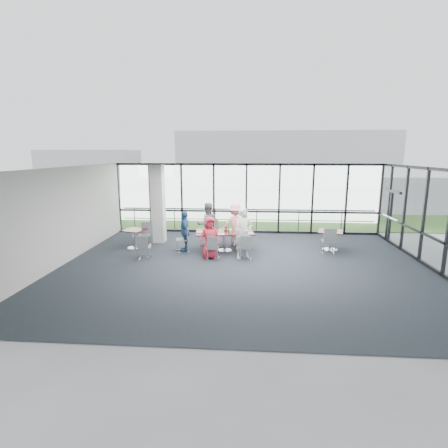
# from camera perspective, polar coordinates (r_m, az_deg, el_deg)

# --- Properties ---
(floor) EXTENTS (12.00, 10.00, 0.02)m
(floor) POSITION_cam_1_polar(r_m,az_deg,el_deg) (11.57, 3.25, -6.94)
(floor) COLOR #21272F
(floor) RESTS_ON ground
(ceiling) EXTENTS (12.00, 10.00, 0.04)m
(ceiling) POSITION_cam_1_polar(r_m,az_deg,el_deg) (10.99, 3.44, 9.16)
(ceiling) COLOR white
(ceiling) RESTS_ON ground
(wall_left) EXTENTS (0.10, 10.00, 3.20)m
(wall_left) POSITION_cam_1_polar(r_m,az_deg,el_deg) (12.76, -24.72, 1.21)
(wall_left) COLOR silver
(wall_left) RESTS_ON ground
(wall_front) EXTENTS (12.00, 0.10, 3.20)m
(wall_front) POSITION_cam_1_polar(r_m,az_deg,el_deg) (6.32, 2.52, -7.37)
(wall_front) COLOR silver
(wall_front) RESTS_ON ground
(curtain_wall_back) EXTENTS (12.00, 0.10, 3.20)m
(curtain_wall_back) POSITION_cam_1_polar(r_m,az_deg,el_deg) (16.11, 3.66, 4.17)
(curtain_wall_back) COLOR white
(curtain_wall_back) RESTS_ON ground
(curtain_wall_right) EXTENTS (0.10, 10.00, 3.20)m
(curtain_wall_right) POSITION_cam_1_polar(r_m,az_deg,el_deg) (12.59, 31.78, 0.42)
(curtain_wall_right) COLOR white
(curtain_wall_right) RESTS_ON ground
(exit_door) EXTENTS (0.12, 1.60, 2.10)m
(exit_door) POSITION_cam_1_polar(r_m,az_deg,el_deg) (16.05, 25.53, 1.06)
(exit_door) COLOR black
(exit_door) RESTS_ON ground
(structural_column) EXTENTS (0.50, 0.50, 3.20)m
(structural_column) POSITION_cam_1_polar(r_m,az_deg,el_deg) (14.62, -10.72, 3.25)
(structural_column) COLOR silver
(structural_column) RESTS_ON ground
(apron) EXTENTS (80.00, 70.00, 0.02)m
(apron) POSITION_cam_1_polar(r_m,az_deg,el_deg) (21.29, 3.77, 1.55)
(apron) COLOR slate
(apron) RESTS_ON ground
(grass_strip) EXTENTS (80.00, 5.00, 0.01)m
(grass_strip) POSITION_cam_1_polar(r_m,az_deg,el_deg) (19.32, 3.71, 0.62)
(grass_strip) COLOR #31531F
(grass_strip) RESTS_ON ground
(hangar_main) EXTENTS (24.00, 10.00, 6.00)m
(hangar_main) POSITION_cam_1_polar(r_m,az_deg,el_deg) (43.15, 9.54, 10.46)
(hangar_main) COLOR silver
(hangar_main) RESTS_ON ground
(hangar_aux) EXTENTS (10.00, 6.00, 4.00)m
(hangar_aux) POSITION_cam_1_polar(r_m,az_deg,el_deg) (43.04, -20.93, 8.54)
(hangar_aux) COLOR silver
(hangar_aux) RESTS_ON ground
(guard_rail) EXTENTS (12.00, 0.06, 0.06)m
(guard_rail) POSITION_cam_1_polar(r_m,az_deg,el_deg) (16.87, 3.63, 0.72)
(guard_rail) COLOR #2D2D33
(guard_rail) RESTS_ON ground
(main_table) EXTENTS (2.26, 1.45, 0.75)m
(main_table) POSITION_cam_1_polar(r_m,az_deg,el_deg) (13.16, 0.10, -1.70)
(main_table) COLOR #381107
(main_table) RESTS_ON ground
(side_table_left) EXTENTS (0.98, 0.98, 0.75)m
(side_table_left) POSITION_cam_1_polar(r_m,az_deg,el_deg) (13.95, -14.48, -1.41)
(side_table_left) COLOR #381107
(side_table_left) RESTS_ON ground
(side_table_right) EXTENTS (1.07, 1.07, 0.75)m
(side_table_right) POSITION_cam_1_polar(r_m,az_deg,el_deg) (13.87, 17.00, -1.55)
(side_table_right) COLOR #381107
(side_table_right) RESTS_ON ground
(diner_near_left) EXTENTS (0.85, 0.70, 1.49)m
(diner_near_left) POSITION_cam_1_polar(r_m,az_deg,el_deg) (12.22, -2.35, -2.25)
(diner_near_left) COLOR #D62E43
(diner_near_left) RESTS_ON ground
(diner_near_right) EXTENTS (0.79, 0.69, 1.80)m
(diner_near_right) POSITION_cam_1_polar(r_m,az_deg,el_deg) (12.21, 3.21, -1.51)
(diner_near_right) COLOR white
(diner_near_right) RESTS_ON ground
(diner_far_left) EXTENTS (0.97, 0.78, 1.73)m
(diner_far_left) POSITION_cam_1_polar(r_m,az_deg,el_deg) (13.89, -2.73, -0.06)
(diner_far_left) COLOR slate
(diner_far_left) RESTS_ON ground
(diner_far_right) EXTENTS (1.13, 0.65, 1.67)m
(diner_far_right) POSITION_cam_1_polar(r_m,az_deg,el_deg) (14.01, 1.86, -0.08)
(diner_far_right) COLOR pink
(diner_far_right) RESTS_ON ground
(diner_end) EXTENTS (0.65, 0.98, 1.54)m
(diner_end) POSITION_cam_1_polar(r_m,az_deg,el_deg) (13.18, -6.41, -1.17)
(diner_end) COLOR #2C578D
(diner_end) RESTS_ON ground
(chair_main_nl) EXTENTS (0.45, 0.45, 0.83)m
(chair_main_nl) POSITION_cam_1_polar(r_m,az_deg,el_deg) (12.17, -1.88, -3.90)
(chair_main_nl) COLOR slate
(chair_main_nl) RESTS_ON ground
(chair_main_nr) EXTENTS (0.46, 0.46, 0.86)m
(chair_main_nr) POSITION_cam_1_polar(r_m,az_deg,el_deg) (12.18, 3.58, -3.83)
(chair_main_nr) COLOR slate
(chair_main_nr) RESTS_ON ground
(chair_main_fl) EXTENTS (0.50, 0.50, 0.98)m
(chair_main_fl) POSITION_cam_1_polar(r_m,az_deg,el_deg) (14.18, -1.90, -1.36)
(chair_main_fl) COLOR slate
(chair_main_fl) RESTS_ON ground
(chair_main_fr) EXTENTS (0.57, 0.57, 0.92)m
(chair_main_fr) POSITION_cam_1_polar(r_m,az_deg,el_deg) (14.23, 2.30, -1.44)
(chair_main_fr) COLOR slate
(chair_main_fr) RESTS_ON ground
(chair_main_end) EXTENTS (0.55, 0.55, 0.93)m
(chair_main_end) POSITION_cam_1_polar(r_m,az_deg,el_deg) (13.19, -6.83, -2.55)
(chair_main_end) COLOR slate
(chair_main_end) RESTS_ON ground
(chair_spare_la) EXTENTS (0.46, 0.46, 0.83)m
(chair_spare_la) POSITION_cam_1_polar(r_m,az_deg,el_deg) (12.54, -12.82, -3.72)
(chair_spare_la) COLOR slate
(chair_spare_la) RESTS_ON ground
(chair_spare_lb) EXTENTS (0.55, 0.55, 0.92)m
(chair_spare_lb) POSITION_cam_1_polar(r_m,az_deg,el_deg) (14.19, -12.85, -1.77)
(chair_spare_lb) COLOR slate
(chair_spare_lb) RESTS_ON ground
(chair_spare_r) EXTENTS (0.48, 0.48, 0.96)m
(chair_spare_r) POSITION_cam_1_polar(r_m,az_deg,el_deg) (13.40, 16.70, -2.66)
(chair_spare_r) COLOR slate
(chair_spare_r) RESTS_ON ground
(plate_nl) EXTENTS (0.24, 0.24, 0.01)m
(plate_nl) POSITION_cam_1_polar(r_m,az_deg,el_deg) (12.74, -2.50, -1.61)
(plate_nl) COLOR white
(plate_nl) RESTS_ON main_table
(plate_nr) EXTENTS (0.28, 0.28, 0.01)m
(plate_nr) POSITION_cam_1_polar(r_m,az_deg,el_deg) (12.87, 3.04, -1.48)
(plate_nr) COLOR white
(plate_nr) RESTS_ON main_table
(plate_fl) EXTENTS (0.26, 0.26, 0.01)m
(plate_fl) POSITION_cam_1_polar(r_m,az_deg,el_deg) (13.50, -2.34, -0.86)
(plate_fl) COLOR white
(plate_fl) RESTS_ON main_table
(plate_fr) EXTENTS (0.27, 0.27, 0.01)m
(plate_fr) POSITION_cam_1_polar(r_m,az_deg,el_deg) (13.53, 2.39, -0.84)
(plate_fr) COLOR white
(plate_fr) RESTS_ON main_table
(plate_end) EXTENTS (0.28, 0.28, 0.01)m
(plate_end) POSITION_cam_1_polar(r_m,az_deg,el_deg) (13.07, -3.90, -1.30)
(plate_end) COLOR white
(plate_end) RESTS_ON main_table
(tumbler_a) EXTENTS (0.07, 0.07, 0.13)m
(tumbler_a) POSITION_cam_1_polar(r_m,az_deg,el_deg) (12.87, -1.17, -1.20)
(tumbler_a) COLOR white
(tumbler_a) RESTS_ON main_table
(tumbler_b) EXTENTS (0.07, 0.07, 0.14)m
(tumbler_b) POSITION_cam_1_polar(r_m,az_deg,el_deg) (12.91, 1.65, -1.15)
(tumbler_b) COLOR white
(tumbler_b) RESTS_ON main_table
(tumbler_c) EXTENTS (0.07, 0.07, 0.14)m
(tumbler_c) POSITION_cam_1_polar(r_m,az_deg,el_deg) (13.32, 0.14, -0.74)
(tumbler_c) COLOR white
(tumbler_c) RESTS_ON main_table
(tumbler_d) EXTENTS (0.08, 0.08, 0.15)m
(tumbler_d) POSITION_cam_1_polar(r_m,az_deg,el_deg) (12.90, -2.92, -1.14)
(tumbler_d) COLOR white
(tumbler_d) RESTS_ON main_table
(menu_a) EXTENTS (0.35, 0.27, 0.00)m
(menu_a) POSITION_cam_1_polar(r_m,az_deg,el_deg) (12.69, -0.69, -1.68)
(menu_a) COLOR silver
(menu_a) RESTS_ON main_table
(menu_b) EXTENTS (0.36, 0.28, 0.00)m
(menu_b) POSITION_cam_1_polar(r_m,az_deg,el_deg) (12.90, 3.98, -1.49)
(menu_b) COLOR silver
(menu_b) RESTS_ON main_table
(menu_c) EXTENTS (0.34, 0.30, 0.00)m
(menu_c) POSITION_cam_1_polar(r_m,az_deg,el_deg) (13.53, 0.74, -0.85)
(menu_c) COLOR silver
(menu_c) RESTS_ON main_table
(condiment_caddy) EXTENTS (0.10, 0.07, 0.04)m
(condiment_caddy) POSITION_cam_1_polar(r_m,az_deg,el_deg) (13.22, 0.32, -1.06)
(condiment_caddy) COLOR black
(condiment_caddy) RESTS_ON main_table
(ketchup_bottle) EXTENTS (0.06, 0.06, 0.18)m
(ketchup_bottle) POSITION_cam_1_polar(r_m,az_deg,el_deg) (13.19, 0.34, -0.78)
(ketchup_bottle) COLOR #980A10
(ketchup_bottle) RESTS_ON main_table
(green_bottle) EXTENTS (0.05, 0.05, 0.20)m
(green_bottle) POSITION_cam_1_polar(r_m,az_deg,el_deg) (13.15, 0.73, -0.77)
(green_bottle) COLOR #1E6F33
(green_bottle) RESTS_ON main_table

